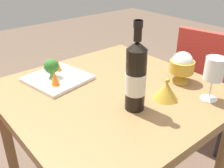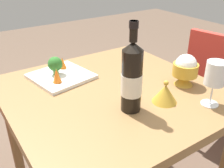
# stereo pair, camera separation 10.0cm
# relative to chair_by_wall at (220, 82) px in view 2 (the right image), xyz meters

# --- Properties ---
(dining_table) EXTENTS (0.87, 0.87, 0.73)m
(dining_table) POSITION_rel_chair_by_wall_xyz_m (0.02, -0.83, 0.12)
(dining_table) COLOR olive
(dining_table) RESTS_ON ground_plane
(chair_by_wall) EXTENTS (0.47, 0.47, 0.85)m
(chair_by_wall) POSITION_rel_chair_by_wall_xyz_m (0.00, 0.00, 0.00)
(chair_by_wall) COLOR red
(chair_by_wall) RESTS_ON ground_plane
(wine_bottle) EXTENTS (0.08, 0.08, 0.34)m
(wine_bottle) POSITION_rel_chair_by_wall_xyz_m (0.18, -0.86, 0.34)
(wine_bottle) COLOR black
(wine_bottle) RESTS_ON dining_table
(wine_glass) EXTENTS (0.08, 0.08, 0.18)m
(wine_glass) POSITION_rel_chair_by_wall_xyz_m (0.33, -0.58, 0.33)
(wine_glass) COLOR white
(wine_glass) RESTS_ON dining_table
(rice_bowl) EXTENTS (0.11, 0.11, 0.14)m
(rice_bowl) POSITION_rel_chair_by_wall_xyz_m (0.15, -0.53, 0.28)
(rice_bowl) COLOR gold
(rice_bowl) RESTS_ON dining_table
(rice_bowl_lid) EXTENTS (0.10, 0.10, 0.09)m
(rice_bowl_lid) POSITION_rel_chair_by_wall_xyz_m (0.21, -0.71, 0.24)
(rice_bowl_lid) COLOR gold
(rice_bowl_lid) RESTS_ON dining_table
(serving_plate) EXTENTS (0.29, 0.29, 0.02)m
(serving_plate) POSITION_rel_chair_by_wall_xyz_m (-0.22, -0.96, 0.21)
(serving_plate) COLOR white
(serving_plate) RESTS_ON dining_table
(broccoli_floret) EXTENTS (0.07, 0.07, 0.09)m
(broccoli_floret) POSITION_rel_chair_by_wall_xyz_m (-0.24, -0.98, 0.27)
(broccoli_floret) COLOR #729E4C
(broccoli_floret) RESTS_ON serving_plate
(carrot_garnish_left) EXTENTS (0.04, 0.04, 0.06)m
(carrot_garnish_left) POSITION_rel_chair_by_wall_xyz_m (-0.28, -0.92, 0.25)
(carrot_garnish_left) COLOR orange
(carrot_garnish_left) RESTS_ON serving_plate
(carrot_garnish_right) EXTENTS (0.04, 0.04, 0.06)m
(carrot_garnish_right) POSITION_rel_chair_by_wall_xyz_m (-0.15, -1.01, 0.25)
(carrot_garnish_right) COLOR orange
(carrot_garnish_right) RESTS_ON serving_plate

